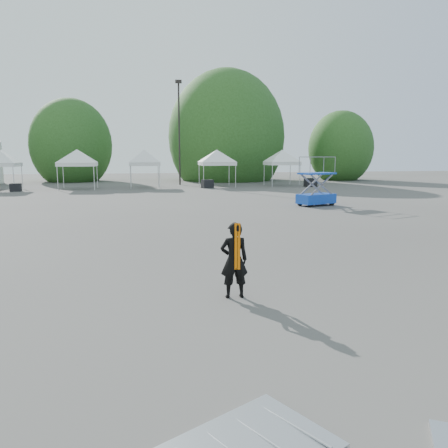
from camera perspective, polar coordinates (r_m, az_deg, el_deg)
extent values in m
plane|color=#474442|center=(10.83, -5.75, -6.37)|extent=(120.00, 120.00, 0.00)
cylinder|color=black|center=(42.62, -5.87, 11.51)|extent=(0.16, 0.16, 9.50)
cube|color=black|center=(43.12, -5.98, 18.03)|extent=(0.60, 0.25, 0.30)
cylinder|color=#382314|center=(50.92, -19.16, 6.58)|extent=(0.36, 0.36, 2.27)
ellipsoid|color=#264B19|center=(50.90, -19.32, 9.73)|extent=(4.16, 4.16, 4.78)
cylinder|color=#382314|center=(50.41, 0.32, 7.35)|extent=(0.36, 0.36, 2.80)
ellipsoid|color=#264B19|center=(50.43, 0.32, 11.27)|extent=(5.12, 5.12, 5.89)
cylinder|color=#382314|center=(52.69, 14.86, 6.75)|extent=(0.36, 0.36, 2.10)
ellipsoid|color=#264B19|center=(52.66, 14.98, 9.56)|extent=(3.84, 3.84, 4.42)
cylinder|color=silver|center=(38.33, -25.78, 5.34)|extent=(0.06, 0.06, 2.00)
cylinder|color=silver|center=(40.84, -24.87, 5.57)|extent=(0.06, 0.06, 2.00)
cube|color=white|center=(39.88, -27.23, 6.90)|extent=(2.79, 2.79, 0.30)
cylinder|color=silver|center=(37.89, -20.92, 5.61)|extent=(0.06, 0.06, 2.00)
cylinder|color=silver|center=(37.51, -16.61, 5.80)|extent=(0.06, 0.06, 2.00)
cylinder|color=silver|center=(40.70, -20.25, 5.84)|extent=(0.06, 0.06, 2.00)
cylinder|color=silver|center=(40.35, -16.23, 6.01)|extent=(0.06, 0.06, 2.00)
cube|color=white|center=(39.05, -18.58, 7.40)|extent=(3.05, 3.05, 0.30)
pyramid|color=white|center=(39.04, -18.67, 9.23)|extent=(4.31, 4.31, 1.10)
cylinder|color=silver|center=(38.01, -12.11, 6.01)|extent=(0.06, 0.06, 2.00)
cylinder|color=silver|center=(38.05, -8.41, 6.11)|extent=(0.06, 0.06, 2.00)
cylinder|color=silver|center=(40.45, -12.06, 6.18)|extent=(0.06, 0.06, 2.00)
cylinder|color=silver|center=(40.49, -8.58, 6.28)|extent=(0.06, 0.06, 2.00)
cube|color=white|center=(39.19, -10.33, 7.73)|extent=(2.65, 2.65, 0.30)
pyramid|color=white|center=(39.19, -10.39, 9.55)|extent=(3.74, 3.74, 1.10)
cylinder|color=silver|center=(38.33, -2.68, 6.22)|extent=(0.06, 0.06, 2.00)
cylinder|color=silver|center=(38.85, 1.53, 6.26)|extent=(0.06, 0.06, 2.00)
cylinder|color=silver|center=(41.16, -3.26, 6.41)|extent=(0.06, 0.06, 2.00)
cylinder|color=silver|center=(41.65, 0.67, 6.45)|extent=(0.06, 0.06, 2.00)
cube|color=white|center=(39.93, -0.94, 7.89)|extent=(3.06, 3.06, 0.30)
pyramid|color=white|center=(39.93, -0.94, 9.68)|extent=(4.33, 4.33, 1.10)
cylinder|color=silver|center=(39.90, 6.32, 6.28)|extent=(0.06, 0.06, 2.00)
cylinder|color=silver|center=(40.76, 9.89, 6.26)|extent=(0.06, 0.06, 2.00)
cylinder|color=silver|center=(42.42, 5.26, 6.46)|extent=(0.06, 0.06, 2.00)
cylinder|color=silver|center=(43.23, 8.64, 6.44)|extent=(0.06, 0.06, 2.00)
cube|color=white|center=(41.52, 7.56, 7.86)|extent=(2.84, 2.84, 0.30)
pyramid|color=white|center=(41.52, 7.59, 9.58)|extent=(4.01, 4.01, 1.10)
imported|color=black|center=(8.79, 1.33, -4.74)|extent=(0.57, 0.37, 1.55)
cube|color=orange|center=(8.57, 1.56, -2.97)|extent=(0.12, 0.02, 0.93)
cube|color=#0C2AA6|center=(25.43, 11.94, 3.27)|extent=(2.38, 1.75, 0.54)
cube|color=#0C2AA6|center=(25.33, 12.04, 6.48)|extent=(2.28, 1.68, 0.09)
cylinder|color=black|center=(24.58, 11.27, 2.53)|extent=(0.35, 0.24, 0.32)
cylinder|color=black|center=(25.70, 13.91, 2.71)|extent=(0.35, 0.24, 0.32)
cylinder|color=black|center=(25.24, 9.90, 2.73)|extent=(0.35, 0.24, 0.32)
cylinder|color=black|center=(26.33, 12.53, 2.91)|extent=(0.35, 0.24, 0.32)
cube|color=black|center=(38.36, -25.56, 4.32)|extent=(0.83, 0.66, 0.62)
cube|color=black|center=(38.19, -2.19, 5.26)|extent=(1.09, 0.95, 0.73)
cube|color=black|center=(40.61, 11.24, 5.35)|extent=(1.08, 0.88, 0.78)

